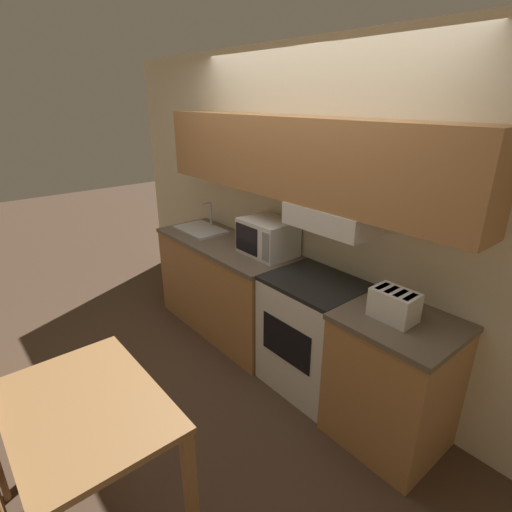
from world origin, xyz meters
TOP-DOWN VIEW (x-y plane):
  - ground_plane at (0.00, 0.00)m, footprint 16.00×16.00m
  - wall_back at (0.01, -0.06)m, footprint 5.31×0.38m
  - lower_counter_main at (-0.70, -0.30)m, footprint 1.53×0.61m
  - lower_counter_right_stub at (1.12, -0.30)m, footprint 0.70×0.61m
  - stove_range at (0.41, -0.29)m, footprint 0.69×0.57m
  - microwave at (-0.22, -0.20)m, footprint 0.45×0.35m
  - toaster at (1.07, -0.32)m, footprint 0.27×0.18m
  - sink_basin at (-1.11, -0.30)m, footprint 0.51×0.35m
  - dining_table at (0.40, -1.95)m, footprint 0.99×0.70m

SIDE VIEW (x-z plane):
  - ground_plane at x=0.00m, z-range 0.00..0.00m
  - stove_range at x=0.41m, z-range 0.00..0.91m
  - lower_counter_main at x=-0.70m, z-range 0.00..0.91m
  - lower_counter_right_stub at x=1.12m, z-range 0.00..0.91m
  - dining_table at x=0.40m, z-range 0.25..0.99m
  - sink_basin at x=-1.11m, z-range 0.79..1.07m
  - toaster at x=1.07m, z-range 0.91..1.09m
  - microwave at x=-0.22m, z-range 0.91..1.21m
  - wall_back at x=0.01m, z-range 0.20..2.75m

